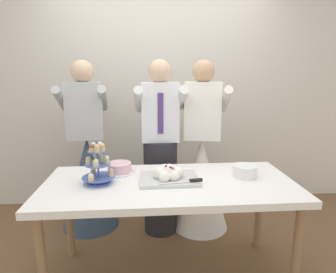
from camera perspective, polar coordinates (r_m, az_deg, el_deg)
The scene contains 9 objects.
rear_wall at distance 3.34m, azimuth -1.71°, elevation 11.11°, with size 5.20×0.10×2.90m, color beige.
dessert_table at distance 2.10m, azimuth 0.32°, elevation -10.94°, with size 1.80×0.80×0.78m.
cupcake_stand at distance 2.06m, azimuth -13.90°, elevation -5.64°, with size 0.23×0.23×0.31m.
main_cake_tray at distance 2.08m, azimuth 0.18°, elevation -7.71°, with size 0.44×0.31×0.12m.
plate_stack at distance 2.22m, azimuth 15.21°, elevation -6.72°, with size 0.18×0.18×0.09m.
round_cake at distance 2.27m, azimuth -9.72°, elevation -6.27°, with size 0.24×0.24×0.08m.
person_groom at distance 2.71m, azimuth -1.55°, elevation -4.38°, with size 0.46×0.49×1.66m.
person_bride at distance 2.85m, azimuth 6.62°, elevation -7.07°, with size 0.57×0.56×1.66m.
person_guest at distance 2.95m, azimuth -15.70°, elevation -6.74°, with size 0.56×0.56×1.66m.
Camera 1 is at (-0.16, -1.91, 1.54)m, focal length 30.34 mm.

